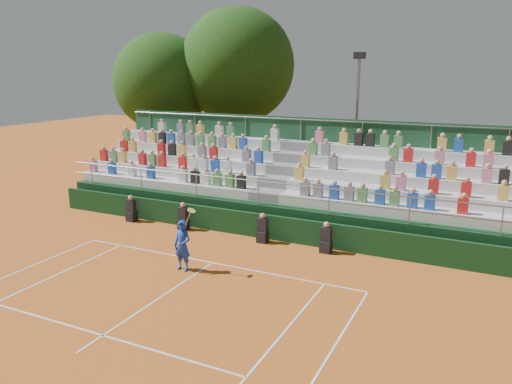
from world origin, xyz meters
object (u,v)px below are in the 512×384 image
at_px(tree_west, 162,82).
at_px(floodlight_mast, 357,112).
at_px(tennis_player, 183,245).
at_px(tree_east, 237,66).

height_order(tree_west, floodlight_mast, tree_west).
relative_size(tennis_player, floodlight_mast, 0.30).
relative_size(tree_west, floodlight_mast, 1.19).
height_order(tennis_player, floodlight_mast, floodlight_mast).
xyz_separation_m(tree_west, tree_east, (4.37, 1.94, 1.02)).
bearing_deg(floodlight_mast, tree_west, 179.07).
xyz_separation_m(tree_east, floodlight_mast, (8.29, -2.14, -2.43)).
distance_m(tennis_player, tree_east, 17.51).
height_order(tree_west, tree_east, tree_east).
bearing_deg(tree_east, tree_west, -156.10).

